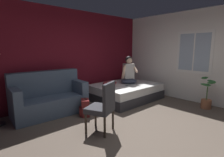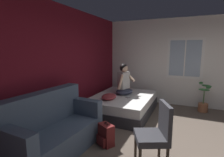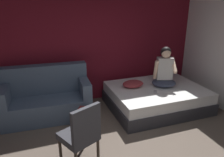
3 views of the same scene
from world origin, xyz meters
The scene contains 8 objects.
wall_back_accent centered at (0.00, 2.89, 1.35)m, with size 10.58×0.16×2.70m, color maroon.
bed centered at (1.46, 1.90, 0.24)m, with size 2.04×1.57×0.48m.
couch centered at (-0.84, 2.32, 0.39)m, with size 1.74×0.91×1.04m.
side_chair centered at (-0.48, 0.66, 0.53)m, with size 0.61×0.61×0.98m.
person_seated centered at (1.65, 1.94, 0.84)m, with size 0.64×0.59×0.88m.
backpack centered at (-0.28, 1.59, 0.19)m, with size 0.33×0.35×0.46m.
throw_pillow centered at (0.98, 2.11, 0.55)m, with size 0.48×0.36×0.14m, color #993338.
cell_phone centered at (1.31, 1.71, 0.48)m, with size 0.07×0.14×0.01m, color #B7B7BC.
Camera 3 is at (-0.95, -1.94, 2.28)m, focal length 35.00 mm.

